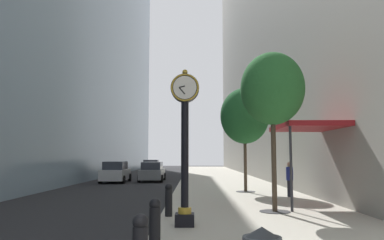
{
  "coord_description": "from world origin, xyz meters",
  "views": [
    {
      "loc": [
        1.15,
        -3.63,
        2.12
      ],
      "look_at": [
        1.05,
        14.25,
        3.88
      ],
      "focal_mm": 34.74,
      "sensor_mm": 36.0,
      "label": 1
    }
  ],
  "objects_px": {
    "bollard_second": "(155,222)",
    "pedestrian_walking": "(290,178)",
    "street_tree_near": "(272,89)",
    "car_silver_mid": "(116,172)",
    "car_black_near": "(151,168)",
    "street_clock": "(185,138)",
    "bollard_fourth": "(169,199)",
    "car_grey_far": "(152,172)",
    "street_tree_mid_near": "(245,116)"
  },
  "relations": [
    {
      "from": "bollard_second",
      "to": "bollard_fourth",
      "type": "bearing_deg",
      "value": 90.0
    },
    {
      "from": "street_clock",
      "to": "car_black_near",
      "type": "xyz_separation_m",
      "value": [
        -4.5,
        30.89,
        -1.81
      ]
    },
    {
      "from": "street_tree_mid_near",
      "to": "car_grey_far",
      "type": "bearing_deg",
      "value": 120.66
    },
    {
      "from": "bollard_second",
      "to": "car_black_near",
      "type": "bearing_deg",
      "value": 96.66
    },
    {
      "from": "bollard_second",
      "to": "street_tree_mid_near",
      "type": "xyz_separation_m",
      "value": [
        3.76,
        13.0,
        3.72
      ]
    },
    {
      "from": "pedestrian_walking",
      "to": "car_grey_far",
      "type": "height_order",
      "value": "pedestrian_walking"
    },
    {
      "from": "bollard_second",
      "to": "street_tree_near",
      "type": "height_order",
      "value": "street_tree_near"
    },
    {
      "from": "street_tree_near",
      "to": "car_grey_far",
      "type": "bearing_deg",
      "value": 109.31
    },
    {
      "from": "bollard_second",
      "to": "bollard_fourth",
      "type": "distance_m",
      "value": 4.4
    },
    {
      "from": "bollard_second",
      "to": "pedestrian_walking",
      "type": "relative_size",
      "value": 0.63
    },
    {
      "from": "pedestrian_walking",
      "to": "car_grey_far",
      "type": "bearing_deg",
      "value": 121.47
    },
    {
      "from": "bollard_fourth",
      "to": "car_silver_mid",
      "type": "xyz_separation_m",
      "value": [
        -5.62,
        18.26,
        0.12
      ]
    },
    {
      "from": "street_tree_near",
      "to": "car_silver_mid",
      "type": "height_order",
      "value": "street_tree_near"
    },
    {
      "from": "car_black_near",
      "to": "car_silver_mid",
      "type": "xyz_separation_m",
      "value": [
        -1.71,
        -10.89,
        -0.01
      ]
    },
    {
      "from": "bollard_fourth",
      "to": "car_grey_far",
      "type": "distance_m",
      "value": 19.73
    },
    {
      "from": "car_silver_mid",
      "to": "bollard_fourth",
      "type": "bearing_deg",
      "value": -72.89
    },
    {
      "from": "car_grey_far",
      "to": "street_tree_near",
      "type": "bearing_deg",
      "value": -70.69
    },
    {
      "from": "bollard_second",
      "to": "street_tree_near",
      "type": "distance_m",
      "value": 7.66
    },
    {
      "from": "street_tree_mid_near",
      "to": "car_black_near",
      "type": "bearing_deg",
      "value": 110.47
    },
    {
      "from": "car_black_near",
      "to": "car_grey_far",
      "type": "bearing_deg",
      "value": -82.97
    },
    {
      "from": "street_tree_near",
      "to": "car_grey_far",
      "type": "relative_size",
      "value": 1.25
    },
    {
      "from": "street_clock",
      "to": "bollard_second",
      "type": "height_order",
      "value": "street_clock"
    },
    {
      "from": "car_black_near",
      "to": "car_silver_mid",
      "type": "bearing_deg",
      "value": -98.9
    },
    {
      "from": "street_tree_near",
      "to": "car_black_near",
      "type": "height_order",
      "value": "street_tree_near"
    },
    {
      "from": "street_clock",
      "to": "bollard_fourth",
      "type": "distance_m",
      "value": 2.66
    },
    {
      "from": "bollard_fourth",
      "to": "car_black_near",
      "type": "xyz_separation_m",
      "value": [
        -3.92,
        29.16,
        0.13
      ]
    },
    {
      "from": "street_tree_near",
      "to": "car_silver_mid",
      "type": "distance_m",
      "value": 19.99
    },
    {
      "from": "street_tree_near",
      "to": "pedestrian_walking",
      "type": "distance_m",
      "value": 6.36
    },
    {
      "from": "pedestrian_walking",
      "to": "car_black_near",
      "type": "height_order",
      "value": "pedestrian_walking"
    },
    {
      "from": "bollard_fourth",
      "to": "street_tree_mid_near",
      "type": "distance_m",
      "value": 10.09
    },
    {
      "from": "bollard_second",
      "to": "pedestrian_walking",
      "type": "bearing_deg",
      "value": 61.71
    },
    {
      "from": "bollard_second",
      "to": "car_black_near",
      "type": "relative_size",
      "value": 0.26
    },
    {
      "from": "street_tree_near",
      "to": "car_silver_mid",
      "type": "xyz_separation_m",
      "value": [
        -9.38,
        17.24,
        -3.78
      ]
    },
    {
      "from": "street_tree_mid_near",
      "to": "car_black_near",
      "type": "height_order",
      "value": "street_tree_mid_near"
    },
    {
      "from": "street_tree_near",
      "to": "pedestrian_walking",
      "type": "bearing_deg",
      "value": 69.76
    },
    {
      "from": "street_tree_near",
      "to": "car_grey_far",
      "type": "distance_m",
      "value": 19.99
    },
    {
      "from": "street_tree_near",
      "to": "bollard_second",
      "type": "bearing_deg",
      "value": -124.71
    },
    {
      "from": "car_silver_mid",
      "to": "pedestrian_walking",
      "type": "bearing_deg",
      "value": -47.68
    },
    {
      "from": "bollard_fourth",
      "to": "pedestrian_walking",
      "type": "bearing_deg",
      "value": 46.9
    },
    {
      "from": "car_silver_mid",
      "to": "bollard_second",
      "type": "bearing_deg",
      "value": -76.07
    },
    {
      "from": "bollard_second",
      "to": "pedestrian_walking",
      "type": "distance_m",
      "value": 11.78
    },
    {
      "from": "bollard_second",
      "to": "street_tree_mid_near",
      "type": "height_order",
      "value": "street_tree_mid_near"
    },
    {
      "from": "pedestrian_walking",
      "to": "car_black_near",
      "type": "bearing_deg",
      "value": 112.27
    },
    {
      "from": "street_tree_near",
      "to": "pedestrian_walking",
      "type": "xyz_separation_m",
      "value": [
        1.82,
        4.94,
        -3.56
      ]
    },
    {
      "from": "bollard_second",
      "to": "bollard_fourth",
      "type": "xyz_separation_m",
      "value": [
        0.0,
        4.4,
        0.0
      ]
    },
    {
      "from": "bollard_fourth",
      "to": "car_black_near",
      "type": "relative_size",
      "value": 0.26
    },
    {
      "from": "pedestrian_walking",
      "to": "car_silver_mid",
      "type": "height_order",
      "value": "pedestrian_walking"
    },
    {
      "from": "pedestrian_walking",
      "to": "bollard_second",
      "type": "bearing_deg",
      "value": -118.29
    },
    {
      "from": "car_black_near",
      "to": "car_grey_far",
      "type": "xyz_separation_m",
      "value": [
        1.19,
        -9.61,
        -0.04
      ]
    },
    {
      "from": "street_clock",
      "to": "pedestrian_walking",
      "type": "distance_m",
      "value": 9.31
    }
  ]
}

